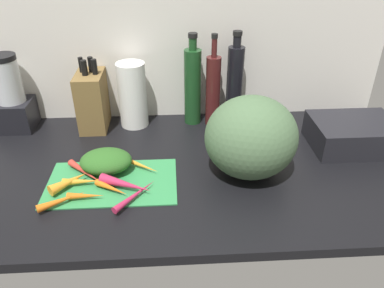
{
  "coord_description": "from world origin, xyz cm",
  "views": [
    {
      "loc": [
        1.23,
        -103.43,
        69.51
      ],
      "look_at": [
        7.23,
        -5.24,
        10.75
      ],
      "focal_mm": 35.0,
      "sensor_mm": 36.0,
      "label": 1
    }
  ],
  "objects_px": {
    "carrot_9": "(69,182)",
    "knife_block": "(92,100)",
    "carrot_1": "(138,164)",
    "blender_appliance": "(12,98)",
    "cutting_board": "(112,182)",
    "paper_towel_roll": "(133,95)",
    "carrot_2": "(86,196)",
    "carrot_7": "(82,181)",
    "carrot_8": "(85,172)",
    "carrot_4": "(62,200)",
    "carrot_5": "(102,161)",
    "winter_squash": "(251,137)",
    "carrot_6": "(126,184)",
    "bottle_1": "(213,90)",
    "bottle_2": "(235,83)",
    "carrot_3": "(135,195)",
    "carrot_0": "(112,188)",
    "bottle_0": "(193,86)",
    "dish_rack": "(353,134)"
  },
  "relations": [
    {
      "from": "blender_appliance",
      "to": "carrot_8",
      "type": "bearing_deg",
      "value": -47.49
    },
    {
      "from": "carrot_4",
      "to": "carrot_8",
      "type": "relative_size",
      "value": 0.85
    },
    {
      "from": "carrot_5",
      "to": "paper_towel_roll",
      "type": "distance_m",
      "value": 0.33
    },
    {
      "from": "knife_block",
      "to": "blender_appliance",
      "type": "relative_size",
      "value": 0.94
    },
    {
      "from": "carrot_1",
      "to": "blender_appliance",
      "type": "relative_size",
      "value": 0.57
    },
    {
      "from": "carrot_9",
      "to": "knife_block",
      "type": "xyz_separation_m",
      "value": [
        0.02,
        0.4,
        0.09
      ]
    },
    {
      "from": "knife_block",
      "to": "dish_rack",
      "type": "bearing_deg",
      "value": -12.37
    },
    {
      "from": "carrot_3",
      "to": "bottle_1",
      "type": "bearing_deg",
      "value": 59.61
    },
    {
      "from": "cutting_board",
      "to": "paper_towel_roll",
      "type": "height_order",
      "value": "paper_towel_roll"
    },
    {
      "from": "carrot_4",
      "to": "carrot_9",
      "type": "bearing_deg",
      "value": 86.99
    },
    {
      "from": "bottle_1",
      "to": "bottle_2",
      "type": "relative_size",
      "value": 1.0
    },
    {
      "from": "carrot_5",
      "to": "paper_towel_roll",
      "type": "bearing_deg",
      "value": 73.98
    },
    {
      "from": "carrot_1",
      "to": "carrot_9",
      "type": "relative_size",
      "value": 1.33
    },
    {
      "from": "carrot_4",
      "to": "carrot_3",
      "type": "bearing_deg",
      "value": 3.38
    },
    {
      "from": "carrot_0",
      "to": "carrot_4",
      "type": "height_order",
      "value": "carrot_4"
    },
    {
      "from": "carrot_0",
      "to": "carrot_3",
      "type": "height_order",
      "value": "same"
    },
    {
      "from": "knife_block",
      "to": "bottle_1",
      "type": "height_order",
      "value": "bottle_1"
    },
    {
      "from": "knife_block",
      "to": "bottle_0",
      "type": "distance_m",
      "value": 0.38
    },
    {
      "from": "carrot_6",
      "to": "winter_squash",
      "type": "xyz_separation_m",
      "value": [
        0.38,
        0.07,
        0.1
      ]
    },
    {
      "from": "carrot_2",
      "to": "carrot_3",
      "type": "distance_m",
      "value": 0.14
    },
    {
      "from": "carrot_0",
      "to": "paper_towel_roll",
      "type": "xyz_separation_m",
      "value": [
        0.04,
        0.44,
        0.11
      ]
    },
    {
      "from": "carrot_5",
      "to": "knife_block",
      "type": "height_order",
      "value": "knife_block"
    },
    {
      "from": "carrot_8",
      "to": "carrot_9",
      "type": "xyz_separation_m",
      "value": [
        -0.04,
        -0.06,
        0.01
      ]
    },
    {
      "from": "cutting_board",
      "to": "dish_rack",
      "type": "relative_size",
      "value": 1.36
    },
    {
      "from": "carrot_6",
      "to": "carrot_9",
      "type": "height_order",
      "value": "same"
    },
    {
      "from": "blender_appliance",
      "to": "paper_towel_roll",
      "type": "relative_size",
      "value": 1.16
    },
    {
      "from": "carrot_2",
      "to": "dish_rack",
      "type": "relative_size",
      "value": 0.36
    },
    {
      "from": "carrot_1",
      "to": "bottle_0",
      "type": "height_order",
      "value": "bottle_0"
    },
    {
      "from": "bottle_1",
      "to": "paper_towel_roll",
      "type": "bearing_deg",
      "value": 178.03
    },
    {
      "from": "knife_block",
      "to": "dish_rack",
      "type": "xyz_separation_m",
      "value": [
        0.94,
        -0.21,
        -0.06
      ]
    },
    {
      "from": "carrot_5",
      "to": "bottle_0",
      "type": "height_order",
      "value": "bottle_0"
    },
    {
      "from": "winter_squash",
      "to": "carrot_6",
      "type": "bearing_deg",
      "value": -168.92
    },
    {
      "from": "carrot_2",
      "to": "carrot_7",
      "type": "height_order",
      "value": "carrot_7"
    },
    {
      "from": "carrot_8",
      "to": "blender_appliance",
      "type": "xyz_separation_m",
      "value": [
        -0.32,
        0.35,
        0.11
      ]
    },
    {
      "from": "cutting_board",
      "to": "carrot_6",
      "type": "height_order",
      "value": "carrot_6"
    },
    {
      "from": "carrot_2",
      "to": "dish_rack",
      "type": "xyz_separation_m",
      "value": [
        0.89,
        0.25,
        0.03
      ]
    },
    {
      "from": "carrot_5",
      "to": "carrot_9",
      "type": "bearing_deg",
      "value": -126.73
    },
    {
      "from": "carrot_2",
      "to": "winter_squash",
      "type": "distance_m",
      "value": 0.52
    },
    {
      "from": "carrot_7",
      "to": "winter_squash",
      "type": "relative_size",
      "value": 0.39
    },
    {
      "from": "carrot_4",
      "to": "bottle_2",
      "type": "bearing_deg",
      "value": 41.77
    },
    {
      "from": "carrot_5",
      "to": "carrot_6",
      "type": "bearing_deg",
      "value": -56.38
    },
    {
      "from": "carrot_7",
      "to": "blender_appliance",
      "type": "distance_m",
      "value": 0.52
    },
    {
      "from": "carrot_4",
      "to": "paper_towel_roll",
      "type": "xyz_separation_m",
      "value": [
        0.17,
        0.49,
        0.11
      ]
    },
    {
      "from": "carrot_7",
      "to": "blender_appliance",
      "type": "xyz_separation_m",
      "value": [
        -0.32,
        0.4,
        0.11
      ]
    },
    {
      "from": "carrot_8",
      "to": "bottle_1",
      "type": "bearing_deg",
      "value": 37.85
    },
    {
      "from": "paper_towel_roll",
      "to": "carrot_8",
      "type": "bearing_deg",
      "value": -110.45
    },
    {
      "from": "carrot_1",
      "to": "cutting_board",
      "type": "bearing_deg",
      "value": -135.98
    },
    {
      "from": "carrot_5",
      "to": "paper_towel_roll",
      "type": "height_order",
      "value": "paper_towel_roll"
    },
    {
      "from": "carrot_5",
      "to": "bottle_2",
      "type": "bearing_deg",
      "value": 33.28
    },
    {
      "from": "blender_appliance",
      "to": "bottle_2",
      "type": "distance_m",
      "value": 0.84
    }
  ]
}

